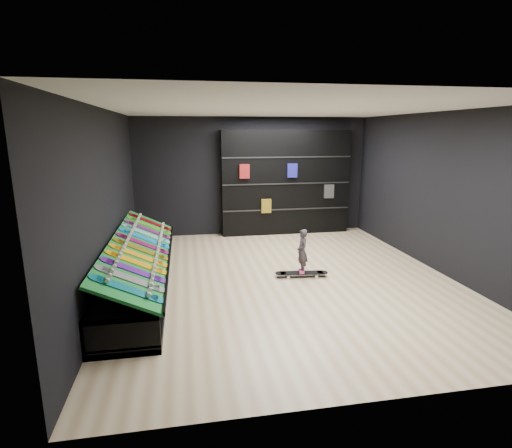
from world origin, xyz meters
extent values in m
cube|color=beige|center=(0.00, 0.00, 0.00)|extent=(6.00, 7.00, 0.01)
cube|color=white|center=(0.00, 0.00, 3.00)|extent=(6.00, 7.00, 0.01)
cube|color=black|center=(0.00, 3.50, 1.50)|extent=(6.00, 0.02, 3.00)
cube|color=black|center=(0.00, -3.50, 1.50)|extent=(6.00, 0.02, 3.00)
cube|color=black|center=(-3.00, 0.00, 1.50)|extent=(0.02, 7.00, 3.00)
cube|color=black|center=(3.00, 0.00, 1.50)|extent=(0.02, 7.00, 3.00)
cube|color=#0F6221|center=(-2.50, 0.00, 0.71)|extent=(0.92, 4.50, 0.46)
cube|color=black|center=(0.85, 3.32, 1.34)|extent=(3.34, 0.39, 2.67)
imported|color=black|center=(0.33, 0.02, 0.34)|extent=(0.13, 0.19, 0.49)
camera|label=1|loc=(-1.75, -6.71, 2.62)|focal=28.00mm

